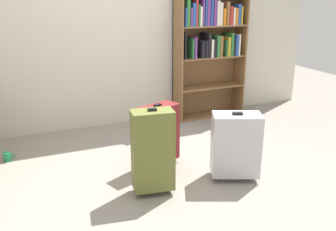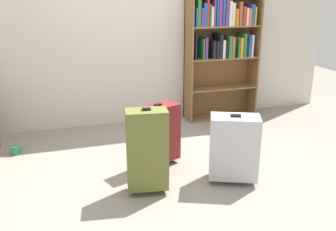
{
  "view_description": "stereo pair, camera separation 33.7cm",
  "coord_description": "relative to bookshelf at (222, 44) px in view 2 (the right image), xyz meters",
  "views": [
    {
      "loc": [
        -1.36,
        -2.99,
        1.71
      ],
      "look_at": [
        -0.0,
        0.21,
        0.55
      ],
      "focal_mm": 40.27,
      "sensor_mm": 36.0,
      "label": 1
    },
    {
      "loc": [
        -1.04,
        -3.11,
        1.71
      ],
      "look_at": [
        -0.0,
        0.21,
        0.55
      ],
      "focal_mm": 40.27,
      "sensor_mm": 36.0,
      "label": 2
    }
  ],
  "objects": [
    {
      "name": "mug",
      "position": [
        -2.67,
        -0.54,
        -0.98
      ],
      "size": [
        0.12,
        0.08,
        0.1
      ],
      "color": "#1E7F4C",
      "rests_on": "ground"
    },
    {
      "name": "suitcase_olive",
      "position": [
        -1.5,
        -1.75,
        -0.62
      ],
      "size": [
        0.38,
        0.25,
        0.78
      ],
      "color": "brown",
      "rests_on": "ground"
    },
    {
      "name": "bookshelf",
      "position": [
        0.0,
        0.0,
        0.0
      ],
      "size": [
        0.99,
        0.31,
        1.66
      ],
      "color": "brown",
      "rests_on": "ground"
    },
    {
      "name": "suitcase_silver",
      "position": [
        -0.69,
        -1.79,
        -0.68
      ],
      "size": [
        0.51,
        0.41,
        0.66
      ],
      "color": "#B7BABF",
      "rests_on": "ground"
    },
    {
      "name": "suitcase_dark_red",
      "position": [
        -1.25,
        -1.25,
        -0.68
      ],
      "size": [
        0.47,
        0.33,
        0.66
      ],
      "color": "maroon",
      "rests_on": "ground"
    },
    {
      "name": "ground_plane",
      "position": [
        -1.17,
        -1.53,
        -1.02
      ],
      "size": [
        9.92,
        9.92,
        0.0
      ],
      "primitive_type": "plane",
      "color": "gray"
    },
    {
      "name": "back_wall",
      "position": [
        -1.17,
        0.21,
        0.28
      ],
      "size": [
        5.67,
        0.1,
        2.6
      ],
      "primitive_type": "cube",
      "color": "beige",
      "rests_on": "ground"
    }
  ]
}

